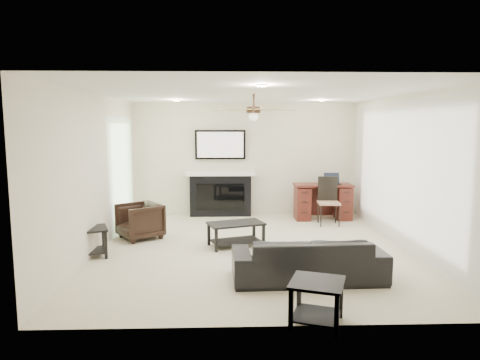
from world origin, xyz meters
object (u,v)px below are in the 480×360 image
Objects in this scene: coffee_table at (236,234)px; fireplace_unit at (220,173)px; sofa at (308,258)px; armchair at (140,221)px; desk at (323,202)px.

fireplace_unit is (-0.28, 2.44, 0.75)m from coffee_table.
fireplace_unit is at bearing -75.33° from sofa.
armchair is 0.36× the size of fireplace_unit.
sofa is at bearing -79.31° from coffee_table.
armchair is 1.79m from coffee_table.
coffee_table is 0.47× the size of fireplace_unit.
fireplace_unit reaches higher than coffee_table.
sofa is 4.26m from fireplace_unit.
armchair is at bearing -41.26° from sofa.
armchair reaches higher than sofa.
armchair is at bearing -126.87° from fireplace_unit.
armchair is 3.90m from desk.
desk is at bearing 27.91° from coffee_table.
armchair is (-2.60, 2.15, 0.03)m from sofa.
sofa is at bearing -105.61° from desk.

